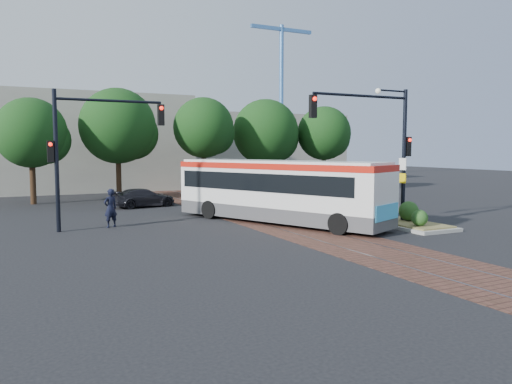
# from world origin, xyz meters

# --- Properties ---
(ground) EXTENTS (120.00, 120.00, 0.00)m
(ground) POSITION_xyz_m (0.00, 0.00, 0.00)
(ground) COLOR black
(ground) RESTS_ON ground
(trackbed) EXTENTS (3.60, 40.00, 0.02)m
(trackbed) POSITION_xyz_m (0.00, 4.00, 0.01)
(trackbed) COLOR brown
(trackbed) RESTS_ON ground
(tree_row) EXTENTS (26.40, 5.60, 7.67)m
(tree_row) POSITION_xyz_m (1.21, 16.42, 4.85)
(tree_row) COLOR #382314
(tree_row) RESTS_ON ground
(warehouses) EXTENTS (40.00, 13.00, 8.00)m
(warehouses) POSITION_xyz_m (-0.53, 28.75, 3.81)
(warehouses) COLOR #ADA899
(warehouses) RESTS_ON ground
(crane) EXTENTS (8.00, 0.50, 18.00)m
(crane) POSITION_xyz_m (18.00, 34.00, 10.88)
(crane) COLOR #3F72B2
(crane) RESTS_ON ground
(city_bus) EXTENTS (6.63, 11.04, 2.96)m
(city_bus) POSITION_xyz_m (0.07, 2.19, 1.65)
(city_bus) COLOR #434346
(city_bus) RESTS_ON ground
(traffic_island) EXTENTS (2.20, 5.20, 1.13)m
(traffic_island) POSITION_xyz_m (4.82, -0.90, 0.33)
(traffic_island) COLOR gray
(traffic_island) RESTS_ON ground
(signal_pole_main) EXTENTS (5.49, 0.46, 6.00)m
(signal_pole_main) POSITION_xyz_m (3.86, -0.81, 4.16)
(signal_pole_main) COLOR black
(signal_pole_main) RESTS_ON ground
(signal_pole_left) EXTENTS (4.99, 0.34, 6.00)m
(signal_pole_left) POSITION_xyz_m (-8.37, 4.00, 3.86)
(signal_pole_left) COLOR black
(signal_pole_left) RESTS_ON ground
(officer) EXTENTS (0.74, 0.61, 1.74)m
(officer) POSITION_xyz_m (-7.29, 4.27, 0.87)
(officer) COLOR black
(officer) RESTS_ON ground
(parked_car) EXTENTS (4.07, 2.17, 1.12)m
(parked_car) POSITION_xyz_m (-4.10, 11.39, 0.56)
(parked_car) COLOR black
(parked_car) RESTS_ON ground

